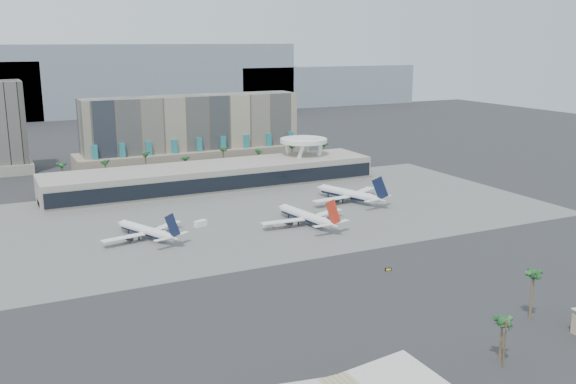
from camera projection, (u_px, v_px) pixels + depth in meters
name	position (u px, v px, depth m)	size (l,w,h in m)	color
ground	(315.00, 249.00, 234.13)	(900.00, 900.00, 0.00)	#232326
apron_pad	(256.00, 213.00, 282.24)	(260.00, 130.00, 0.06)	#5B5B59
mountain_ridge	(120.00, 85.00, 650.25)	(680.00, 60.00, 70.00)	gray
hotel	(193.00, 137.00, 387.08)	(140.00, 30.00, 42.00)	tan
office_tower	(1.00, 133.00, 363.38)	(30.00, 30.00, 52.00)	black
terminal	(214.00, 175.00, 328.71)	(170.00, 32.50, 14.50)	gray
saucer_structure	(304.00, 143.00, 354.73)	(26.00, 26.00, 21.89)	white
palm_row	(204.00, 156.00, 361.53)	(157.80, 2.80, 13.10)	brown
utility_pole	(505.00, 339.00, 147.56)	(3.20, 0.85, 12.00)	#4C3826
airliner_left	(146.00, 231.00, 244.87)	(34.27, 35.28, 13.04)	white
airliner_centre	(306.00, 216.00, 263.69)	(39.86, 41.36, 14.37)	white
airliner_right	(349.00, 194.00, 301.02)	(40.37, 41.75, 14.97)	white
service_vehicle_a	(201.00, 223.00, 261.64)	(5.07, 2.48, 2.48)	white
service_vehicle_b	(267.00, 225.00, 259.94)	(4.01, 2.29, 2.06)	silver
taxiway_sign	(388.00, 269.00, 211.48)	(2.27, 0.83, 1.03)	black
near_palm_a	(502.00, 328.00, 149.98)	(6.00, 6.00, 11.54)	brown
near_palm_b	(533.00, 279.00, 172.42)	(6.00, 6.00, 14.40)	brown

